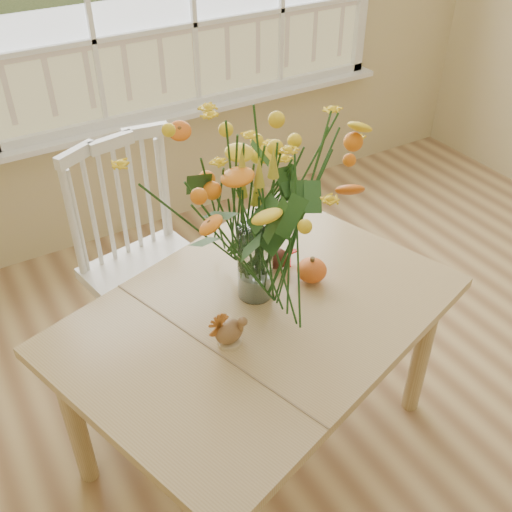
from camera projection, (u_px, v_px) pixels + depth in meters
floor at (465, 471)px, 2.33m from camera, size 4.00×4.50×0.01m
dining_table at (259, 330)px, 2.08m from camera, size 1.52×1.27×0.70m
windsor_chair at (140, 251)px, 2.51m from camera, size 0.55×0.53×1.03m
flower_vase at (255, 193)px, 1.86m from camera, size 0.57×0.57×0.68m
pumpkin at (312, 271)px, 2.13m from camera, size 0.11×0.11×0.08m
turkey_figurine at (229, 332)px, 1.88m from camera, size 0.11×0.08×0.12m
dark_gourd at (277, 259)px, 2.20m from camera, size 0.13×0.10×0.08m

